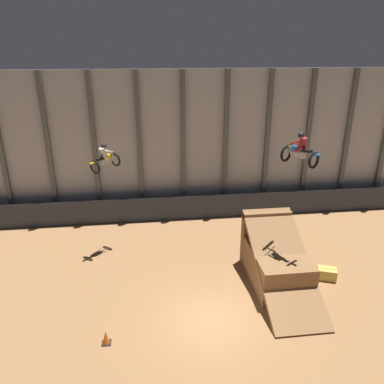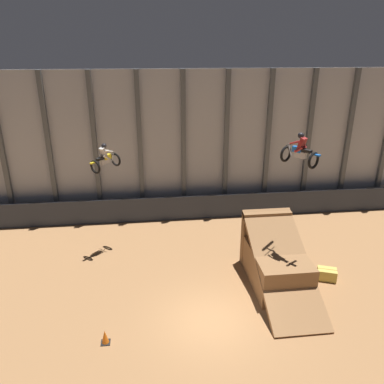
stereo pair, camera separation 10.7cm
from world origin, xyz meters
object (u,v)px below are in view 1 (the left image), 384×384
(rider_bike_left_air, at_px, (105,159))
(hay_bale_trackside, at_px, (327,274))
(traffic_cone_near_ramp, at_px, (106,337))
(dirt_ramp, at_px, (275,261))
(rider_bike_right_air, at_px, (300,152))

(rider_bike_left_air, distance_m, hay_bale_trackside, 12.61)
(traffic_cone_near_ramp, xyz_separation_m, hay_bale_trackside, (10.40, 3.06, -0.00))
(rider_bike_left_air, bearing_deg, hay_bale_trackside, 20.66)
(dirt_ramp, relative_size, rider_bike_right_air, 3.47)
(hay_bale_trackside, bearing_deg, traffic_cone_near_ramp, -163.62)
(dirt_ramp, relative_size, traffic_cone_near_ramp, 10.12)
(dirt_ramp, distance_m, rider_bike_right_air, 5.51)
(rider_bike_left_air, bearing_deg, traffic_cone_near_ramp, -44.35)
(dirt_ramp, distance_m, rider_bike_left_air, 10.02)
(rider_bike_right_air, relative_size, hay_bale_trackside, 1.60)
(rider_bike_right_air, height_order, traffic_cone_near_ramp, rider_bike_right_air)
(rider_bike_left_air, bearing_deg, rider_bike_right_air, 16.51)
(dirt_ramp, relative_size, rider_bike_left_air, 3.62)
(rider_bike_left_air, bearing_deg, dirt_ramp, 16.11)
(rider_bike_left_air, distance_m, traffic_cone_near_ramp, 9.00)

